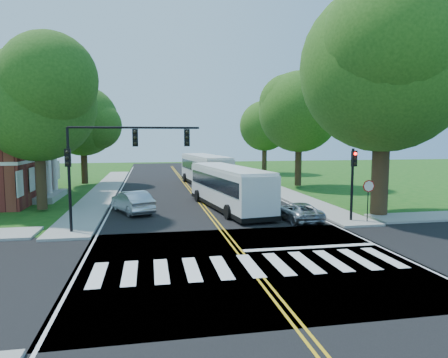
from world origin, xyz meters
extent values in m
plane|color=#154D13|center=(0.00, 0.00, 0.00)|extent=(140.00, 140.00, 0.00)
cube|color=black|center=(0.00, 18.00, 0.01)|extent=(14.00, 96.00, 0.01)
cube|color=black|center=(0.00, 0.00, 0.01)|extent=(60.00, 12.00, 0.01)
cube|color=gold|center=(0.00, 22.00, 0.01)|extent=(0.36, 70.00, 0.01)
cube|color=silver|center=(-6.80, 22.00, 0.01)|extent=(0.12, 70.00, 0.01)
cube|color=silver|center=(6.80, 22.00, 0.01)|extent=(0.12, 70.00, 0.01)
cube|color=silver|center=(0.00, -0.50, 0.02)|extent=(12.60, 3.00, 0.01)
cube|color=silver|center=(3.50, 1.60, 0.02)|extent=(6.60, 0.40, 0.01)
cube|color=gray|center=(-8.30, 25.00, 0.07)|extent=(2.60, 40.00, 0.15)
cube|color=gray|center=(8.30, 25.00, 0.07)|extent=(2.60, 40.00, 0.15)
cylinder|color=#342315|center=(11.00, 8.00, 3.15)|extent=(1.10, 1.10, 6.00)
sphere|color=#3C6D20|center=(11.00, 8.00, 9.66)|extent=(10.80, 10.80, 10.80)
cylinder|color=#342315|center=(-11.50, 14.00, 2.55)|extent=(0.70, 0.70, 4.80)
sphere|color=#3C6D20|center=(-11.50, 14.00, 7.55)|extent=(8.00, 8.00, 8.00)
cylinder|color=#342315|center=(-11.00, 30.00, 2.35)|extent=(0.70, 0.70, 4.40)
sphere|color=#3C6D20|center=(-11.00, 30.00, 7.02)|extent=(7.60, 7.60, 7.60)
cylinder|color=#342315|center=(11.50, 24.00, 2.65)|extent=(0.70, 0.70, 5.00)
sphere|color=#3C6D20|center=(11.50, 24.00, 7.88)|extent=(8.40, 8.40, 8.40)
cylinder|color=#342315|center=(12.50, 40.00, 2.35)|extent=(0.70, 0.70, 4.40)
sphere|color=#3C6D20|center=(12.50, 40.00, 6.89)|extent=(7.20, 7.20, 7.20)
cube|color=silver|center=(-12.40, 20.00, 4.40)|extent=(1.40, 6.00, 0.45)
cube|color=gray|center=(-12.40, 20.00, 0.25)|extent=(1.80, 6.00, 0.50)
cylinder|color=silver|center=(-12.40, 17.80, 2.10)|extent=(0.50, 0.50, 4.20)
cylinder|color=silver|center=(-12.40, 20.00, 2.10)|extent=(0.50, 0.50, 4.20)
cylinder|color=silver|center=(-12.40, 22.20, 2.10)|extent=(0.50, 0.50, 4.20)
cylinder|color=black|center=(-8.20, 6.50, 2.45)|extent=(0.16, 0.16, 4.60)
cube|color=black|center=(-8.20, 6.35, 4.15)|extent=(0.30, 0.22, 0.95)
sphere|color=black|center=(-8.20, 6.21, 4.45)|extent=(0.18, 0.18, 0.18)
cylinder|color=black|center=(-4.70, 6.50, 5.75)|extent=(7.00, 0.12, 0.12)
cube|color=black|center=(-4.70, 6.35, 5.20)|extent=(0.30, 0.22, 0.95)
cube|color=black|center=(-1.90, 6.35, 5.20)|extent=(0.30, 0.22, 0.95)
cylinder|color=black|center=(8.20, 6.50, 2.35)|extent=(0.16, 0.16, 4.40)
cube|color=black|center=(8.20, 6.35, 3.95)|extent=(0.30, 0.22, 0.95)
sphere|color=#FF0A05|center=(8.20, 6.21, 4.25)|extent=(0.18, 0.18, 0.18)
cylinder|color=black|center=(9.00, 6.00, 1.25)|extent=(0.06, 0.06, 2.20)
cylinder|color=#A50A07|center=(9.00, 5.97, 2.30)|extent=(0.76, 0.04, 0.76)
cube|color=silver|center=(1.68, 12.48, 1.55)|extent=(4.18, 11.97, 2.73)
cube|color=black|center=(1.68, 12.48, 2.05)|extent=(4.13, 11.17, 0.94)
cube|color=black|center=(0.84, 18.34, 1.90)|extent=(2.42, 0.44, 1.59)
cube|color=orange|center=(0.84, 18.34, 2.80)|extent=(1.69, 0.34, 0.32)
cube|color=black|center=(1.68, 12.48, 0.34)|extent=(4.24, 12.08, 0.30)
cube|color=silver|center=(1.68, 12.48, 2.98)|extent=(4.08, 11.62, 0.22)
cylinder|color=black|center=(2.41, 16.50, 0.49)|extent=(0.45, 0.99, 0.95)
cylinder|color=black|center=(-0.15, 16.14, 0.49)|extent=(0.45, 0.99, 0.95)
cylinder|color=black|center=(3.47, 9.12, 0.49)|extent=(0.45, 0.99, 0.95)
cylinder|color=black|center=(0.91, 8.75, 0.49)|extent=(0.45, 0.99, 0.95)
cube|color=silver|center=(1.97, 26.92, 1.67)|extent=(4.03, 12.82, 2.94)
cube|color=black|center=(1.97, 26.92, 2.20)|extent=(4.01, 11.95, 1.01)
cube|color=black|center=(1.30, 33.24, 2.04)|extent=(2.61, 0.37, 1.71)
cube|color=orange|center=(1.30, 33.24, 3.00)|extent=(1.82, 0.29, 0.34)
cube|color=black|center=(1.97, 26.92, 0.36)|extent=(4.09, 12.92, 0.32)
cube|color=silver|center=(1.97, 26.92, 3.19)|extent=(3.94, 12.44, 0.23)
cylinder|color=black|center=(2.91, 31.21, 0.52)|extent=(0.45, 1.06, 1.03)
cylinder|color=black|center=(0.15, 30.92, 0.52)|extent=(0.45, 1.06, 1.03)
cylinder|color=black|center=(3.75, 23.24, 0.52)|extent=(0.45, 1.06, 1.03)
cylinder|color=black|center=(0.99, 22.95, 0.52)|extent=(0.45, 1.06, 1.03)
imported|color=silver|center=(-5.18, 12.16, 0.78)|extent=(3.23, 4.94, 1.54)
imported|color=#B0B2B7|center=(5.16, 7.50, 0.60)|extent=(2.09, 4.27, 1.17)
imported|color=black|center=(5.02, 17.36, 0.58)|extent=(2.45, 4.20, 1.14)
camera|label=1|loc=(-3.98, -15.85, 5.21)|focal=32.00mm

